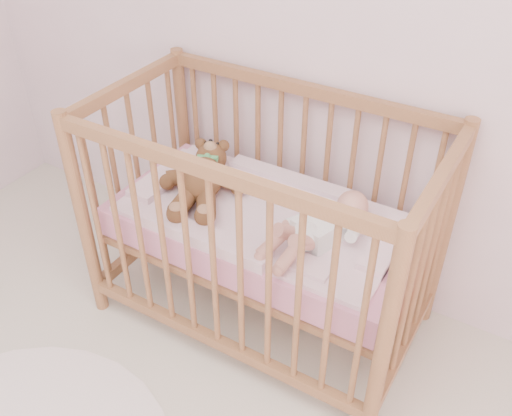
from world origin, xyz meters
The scene contains 5 objects.
crib centered at (-0.16, 1.60, 0.50)m, with size 1.36×0.76×1.00m, color #9D6A42, non-canonical shape.
mattress centered at (-0.16, 1.60, 0.49)m, with size 1.22×0.62×0.13m, color pink.
blanket centered at (-0.16, 1.60, 0.56)m, with size 1.10×0.58×0.06m, color #F6A9C2, non-canonical shape.
baby centered at (0.12, 1.58, 0.64)m, with size 0.27×0.56×0.13m, color white, non-canonical shape.
teddy_bear centered at (-0.43, 1.58, 0.65)m, with size 0.38×0.54×0.15m, color brown, non-canonical shape.
Camera 1 is at (0.75, 0.02, 1.94)m, focal length 40.00 mm.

